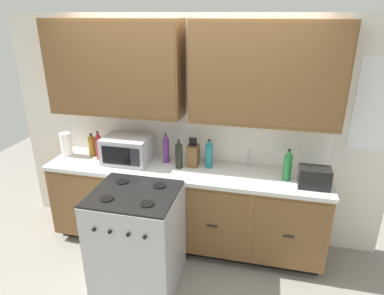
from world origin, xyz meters
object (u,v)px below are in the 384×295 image
Objects in this scene: bottle_red at (99,146)px; bottle_teal at (209,154)px; bottle_amber at (92,145)px; stove_range at (137,237)px; bottle_dark at (179,154)px; microwave at (127,150)px; toaster at (314,177)px; paper_towel_roll at (66,144)px; knife_block at (193,155)px; bottle_violet at (166,148)px; bottle_green at (288,165)px.

bottle_red is 1.20m from bottle_teal.
bottle_red is 1.24× the size of bottle_amber.
stove_range is 3.09× the size of bottle_dark.
microwave is 1.56× the size of bottle_dark.
toaster is 1.10× the size of bottle_amber.
bottle_red is 1.04× the size of bottle_teal.
paper_towel_roll is at bearing -178.19° from bottle_teal.
paper_towel_roll is at bearing 148.02° from stove_range.
bottle_dark reaches higher than bottle_amber.
knife_block reaches higher than microwave.
bottle_amber is (-1.15, 0.01, 0.01)m from knife_block.
bottle_violet reaches higher than bottle_green.
paper_towel_roll is 0.28m from bottle_amber.
bottle_amber is 0.84× the size of bottle_teal.
microwave is 1.85× the size of paper_towel_roll.
microwave is 1.88× the size of bottle_amber.
bottle_red is (-2.21, 0.14, 0.06)m from toaster.
bottle_amber is (-1.03, 0.09, -0.03)m from bottle_dark.
bottle_violet is at bearing 171.36° from toaster.
microwave reaches higher than bottle_amber.
bottle_amber is at bearing 137.33° from stove_range.
toaster is at bearing -5.17° from bottle_amber.
bottle_violet reaches higher than bottle_red.
bottle_red is 0.98× the size of bottle_violet.
knife_block is at bearing 170.12° from toaster.
bottle_violet is (-0.46, 0.02, 0.01)m from bottle_teal.
bottle_teal is (1.60, 0.05, 0.02)m from paper_towel_roll.
bottle_teal reaches higher than microwave.
bottle_red is 1.03× the size of bottle_dark.
microwave reaches higher than toaster.
knife_block is 1.00× the size of bottle_green.
bottle_teal is (0.87, 0.06, 0.01)m from microwave.
stove_range is 1.11m from bottle_red.
paper_towel_roll is 1.02× the size of bottle_amber.
knife_block is 1.15m from bottle_amber.
bottle_red reaches higher than stove_range.
stove_range is 1.98× the size of microwave.
toaster is 2.34m from bottle_amber.
toaster is at bearing -22.72° from bottle_green.
bottle_teal is (0.53, 0.72, 0.59)m from stove_range.
toaster is 0.90× the size of knife_block.
bottle_teal reaches higher than toaster.
bottle_amber reaches higher than toaster.
bottle_violet is 1.25m from bottle_green.
bottle_amber is 0.79× the size of bottle_violet.
toaster is 0.26m from bottle_green.
bottle_violet reaches higher than microwave.
stove_range is at bearing -116.58° from knife_block.
bottle_red reaches higher than toaster.
microwave is 0.87m from bottle_teal.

